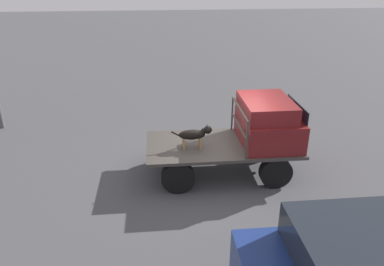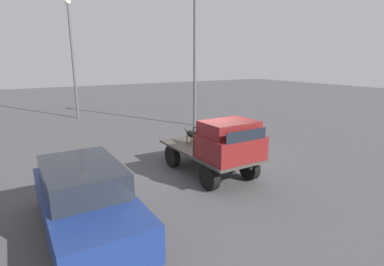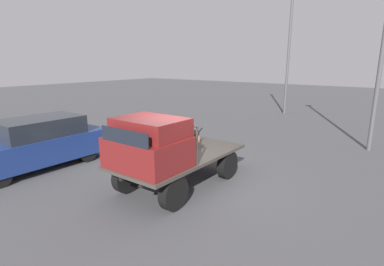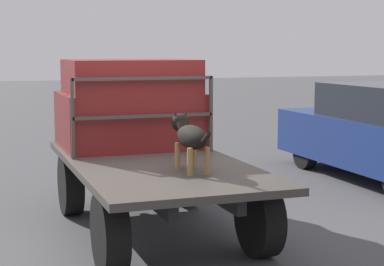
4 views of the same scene
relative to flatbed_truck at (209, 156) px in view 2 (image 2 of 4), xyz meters
The scene contains 8 objects.
ground_plane 0.63m from the flatbed_truck, ahead, with size 80.00×80.00×0.00m, color #474749.
flatbed_truck is the anchor object (origin of this frame).
truck_cab 1.42m from the flatbed_truck, ahead, with size 1.44×1.81×1.18m.
truck_headboard 0.98m from the flatbed_truck, ahead, with size 0.04×1.81×0.98m.
dog 0.99m from the flatbed_truck, 165.44° to the right, with size 1.06×0.26×0.63m.
parked_sedan 4.85m from the flatbed_truck, 69.80° to the right, with size 4.43×1.77×1.62m.
light_pole_near 9.04m from the flatbed_truck, 151.69° to the left, with size 0.43×0.43×7.87m.
light_pole_far 13.92m from the flatbed_truck, behind, with size 0.39×0.39×7.67m.
Camera 2 is at (8.25, -5.72, 3.89)m, focal length 28.00 mm.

